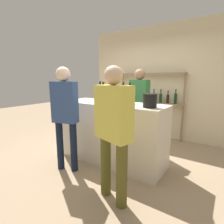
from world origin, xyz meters
TOP-DOWN VIEW (x-y plane):
  - ground_plane at (0.00, 0.00)m, footprint 16.00×16.00m
  - bar_counter at (0.00, 0.00)m, footprint 1.92×0.67m
  - back_wall at (0.00, 1.93)m, footprint 3.52×0.12m
  - back_shelf at (-0.01, 1.75)m, footprint 1.69×0.18m
  - counter_bottle_0 at (0.18, 0.07)m, footprint 0.08×0.08m
  - counter_bottle_1 at (-0.15, -0.05)m, footprint 0.09×0.09m
  - counter_bottle_2 at (-0.32, 0.08)m, footprint 0.08×0.08m
  - counter_bottle_3 at (0.26, 0.16)m, footprint 0.08×0.08m
  - wine_glass at (-0.20, -0.21)m, footprint 0.08×0.08m
  - ice_bucket at (0.74, -0.10)m, footprint 0.22×0.22m
  - cork_jar at (-0.46, 0.14)m, footprint 0.11×0.11m
  - server_behind_counter at (0.09, 0.89)m, footprint 0.44×0.24m
  - customer_left at (-0.44, -0.68)m, footprint 0.43×0.29m
  - customer_right at (0.61, -0.87)m, footprint 0.51×0.33m

SIDE VIEW (x-z plane):
  - ground_plane at x=0.00m, z-range 0.00..0.00m
  - bar_counter at x=0.00m, z-range 0.00..1.08m
  - customer_right at x=0.61m, z-range 0.13..1.78m
  - customer_left at x=-0.44m, z-range 0.16..1.84m
  - server_behind_counter at x=0.09m, z-range 0.16..1.86m
  - back_shelf at x=-0.01m, z-range 0.25..1.90m
  - cork_jar at x=-0.46m, z-range 1.08..1.21m
  - ice_bucket at x=0.74m, z-range 1.08..1.29m
  - wine_glass at x=-0.20m, z-range 1.12..1.27m
  - counter_bottle_3 at x=0.26m, z-range 1.05..1.40m
  - counter_bottle_2 at x=-0.32m, z-range 1.04..1.41m
  - counter_bottle_0 at x=0.18m, z-range 1.04..1.41m
  - counter_bottle_1 at x=-0.15m, z-range 1.05..1.41m
  - back_wall at x=0.00m, z-range 0.00..2.80m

